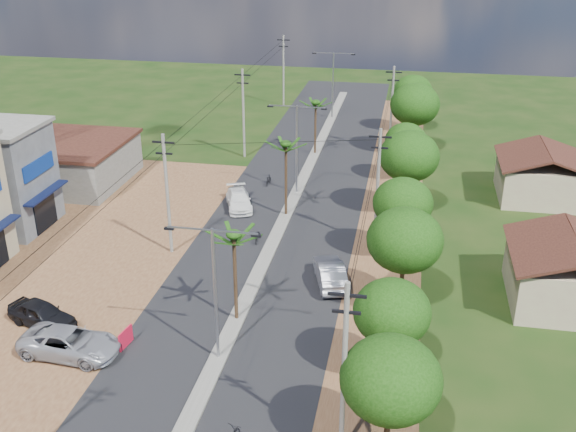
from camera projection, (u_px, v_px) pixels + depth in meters
name	position (u px, v px, depth m)	size (l,w,h in m)	color
ground	(219.00, 359.00, 37.36)	(160.00, 160.00, 0.00)	black
road	(274.00, 242.00, 50.83)	(12.00, 110.00, 0.04)	black
median	(281.00, 225.00, 53.50)	(1.00, 90.00, 0.18)	#605E56
dirt_lot_west	(44.00, 268.00, 47.08)	(18.00, 46.00, 0.04)	#56331D
dirt_shoulder_east	(387.00, 251.00, 49.40)	(5.00, 90.00, 0.03)	#56331D
low_shed	(69.00, 162.00, 61.68)	(10.40, 10.40, 3.95)	#605E56
house_east_near	(570.00, 268.00, 42.00)	(7.60, 7.50, 4.60)	tan
house_east_far	(542.00, 172.00, 58.00)	(7.60, 7.50, 4.60)	tan
tree_east_a	(391.00, 379.00, 28.55)	(4.40, 4.40, 6.37)	black
tree_east_b	(392.00, 312.00, 34.12)	(4.00, 4.00, 5.83)	black
tree_east_c	(405.00, 240.00, 40.04)	(4.60, 4.60, 6.83)	black
tree_east_d	(403.00, 203.00, 46.60)	(4.20, 4.20, 6.13)	black
tree_east_e	(409.00, 156.00, 53.45)	(4.80, 4.80, 7.14)	black
tree_east_f	(406.00, 141.00, 61.19)	(3.80, 3.80, 5.52)	black
tree_east_g	(415.00, 104.00, 67.73)	(5.00, 5.00, 7.38)	black
tree_east_h	(413.00, 92.00, 75.21)	(4.40, 4.40, 6.52)	black
palm_median_near	(234.00, 238.00, 38.71)	(2.00, 2.00, 6.15)	black
palm_median_mid	(286.00, 147.00, 52.94)	(2.00, 2.00, 6.55)	black
palm_median_far	(316.00, 105.00, 67.58)	(2.00, 2.00, 5.85)	black
streetlight_near	(215.00, 284.00, 35.42)	(5.10, 0.18, 8.00)	gray
streetlight_mid	(297.00, 142.00, 57.89)	(5.10, 0.18, 8.00)	gray
streetlight_far	(333.00, 79.00, 80.35)	(5.10, 0.18, 8.00)	gray
utility_pole_w_b	(167.00, 192.00, 47.40)	(1.60, 0.24, 9.00)	#605E56
utility_pole_w_c	(243.00, 111.00, 67.17)	(1.60, 0.24, 9.00)	#605E56
utility_pole_w_d	(283.00, 69.00, 86.04)	(1.60, 0.24, 9.00)	#605E56
utility_pole_e_a	(344.00, 369.00, 28.78)	(1.60, 0.24, 9.00)	#605E56
utility_pole_e_b	(378.00, 185.00, 48.54)	(1.60, 0.24, 9.00)	#605E56
utility_pole_e_c	(392.00, 108.00, 68.31)	(1.60, 0.24, 9.00)	#605E56
car_silver_mid	(330.00, 273.00, 44.72)	(1.71, 4.90, 1.61)	#9B9CA3
car_white_far	(239.00, 200.00, 56.57)	(1.93, 4.75, 1.38)	silver
car_parked_silver	(70.00, 343.00, 37.37)	(2.59, 5.62, 1.56)	#9B9CA3
car_parked_dark	(42.00, 315.00, 40.13)	(1.80, 4.47, 1.52)	black
moto_rider_west_a	(258.00, 236.00, 50.73)	(0.59, 1.68, 0.88)	black
moto_rider_west_b	(269.00, 180.00, 61.57)	(0.42, 1.48, 0.89)	black
roadside_sign	(126.00, 338.00, 38.24)	(0.29, 1.35, 1.12)	red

